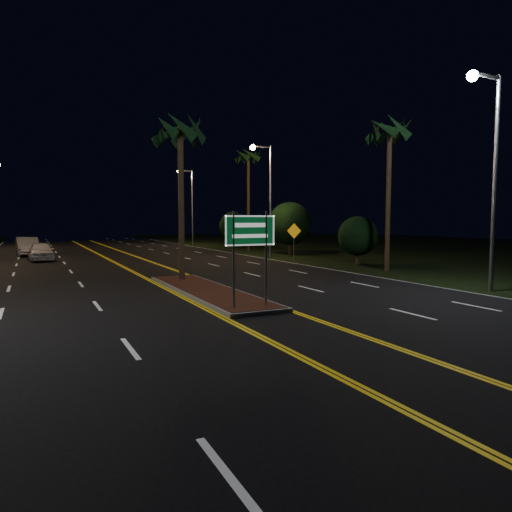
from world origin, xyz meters
TOP-DOWN VIEW (x-y plane):
  - ground at (0.00, 0.00)m, footprint 120.00×120.00m
  - grass_right at (30.00, 25.00)m, footprint 40.00×110.00m
  - median_island at (0.00, 7.00)m, footprint 2.25×10.25m
  - highway_sign at (0.00, 2.80)m, footprint 1.80×0.08m
  - streetlight_right_near at (10.61, 2.00)m, footprint 1.91×0.44m
  - streetlight_right_mid at (10.61, 22.00)m, footprint 1.91×0.44m
  - streetlight_right_far at (10.61, 42.00)m, footprint 1.91×0.44m
  - palm_median at (0.00, 10.50)m, footprint 2.40×2.40m
  - palm_right_near at (12.50, 10.00)m, footprint 2.40×2.40m
  - palm_right_far at (12.80, 30.00)m, footprint 2.40×2.40m
  - shrub_near at (13.50, 14.00)m, footprint 2.70×2.70m
  - shrub_mid at (14.00, 24.00)m, footprint 3.78×3.78m
  - shrub_far at (13.80, 36.00)m, footprint 3.24×3.24m
  - car_near at (-5.92, 26.67)m, footprint 2.31×4.98m
  - car_far at (-6.86, 32.66)m, footprint 2.76×5.63m
  - warning_sign at (11.67, 19.38)m, footprint 1.16×0.16m

SIDE VIEW (x-z plane):
  - ground at x=0.00m, z-range 0.00..0.00m
  - grass_right at x=30.00m, z-range 0.00..0.01m
  - median_island at x=0.00m, z-range 0.00..0.17m
  - car_near at x=-5.92m, z-range 0.00..1.63m
  - car_far at x=-6.86m, z-range 0.00..1.82m
  - warning_sign at x=11.67m, z-range 0.44..3.23m
  - shrub_near at x=13.50m, z-range 0.30..3.60m
  - shrub_far at x=13.80m, z-range 0.36..4.32m
  - highway_sign at x=0.00m, z-range 0.80..4.00m
  - shrub_mid at x=14.00m, z-range 0.42..5.04m
  - streetlight_right_near at x=10.61m, z-range 1.16..10.16m
  - streetlight_right_mid at x=10.61m, z-range 1.16..10.16m
  - streetlight_right_far at x=10.61m, z-range 1.16..10.16m
  - palm_median at x=0.00m, z-range 3.13..11.43m
  - palm_right_near at x=12.50m, z-range 3.56..12.86m
  - palm_right_far at x=12.80m, z-range 3.99..14.29m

